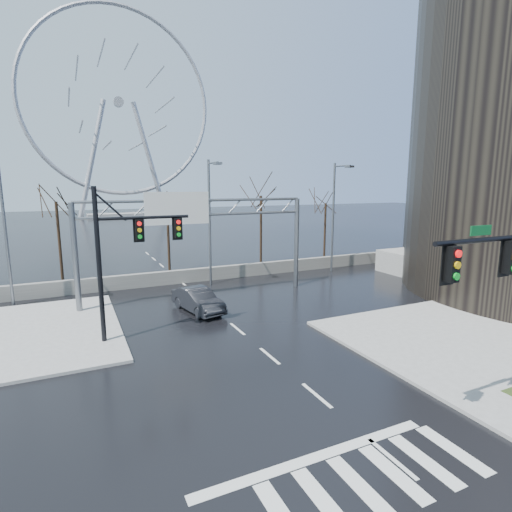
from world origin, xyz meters
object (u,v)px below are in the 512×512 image
sign_gantry (193,227)px  car (198,300)px  ferris_wheel (119,110)px  signal_mast_far (122,249)px

sign_gantry → car: (-0.68, -2.90, -4.43)m
sign_gantry → ferris_wheel: ferris_wheel is taller
signal_mast_far → car: signal_mast_far is taller
signal_mast_far → car: 7.03m
signal_mast_far → sign_gantry: (5.49, 6.00, 0.35)m
sign_gantry → ferris_wheel: bearing=86.2°
ferris_wheel → car: 86.94m
signal_mast_far → sign_gantry: bearing=47.5°
signal_mast_far → car: size_ratio=1.75×
signal_mast_far → ferris_wheel: bearing=82.8°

